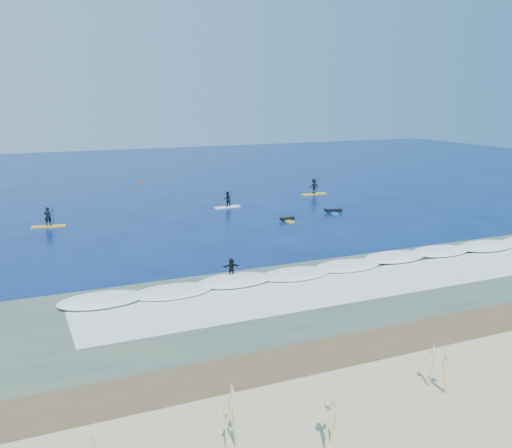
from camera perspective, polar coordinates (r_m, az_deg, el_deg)
name	(u,v)px	position (r m, az deg, el deg)	size (l,w,h in m)	color
ground	(271,236)	(46.13, 1.48, -1.23)	(160.00, 160.00, 0.00)	#031548
wet_sand_strip	(465,337)	(29.19, 20.16, -10.59)	(90.00, 5.00, 0.08)	brown
shallow_water	(372,289)	(34.52, 11.53, -6.37)	(90.00, 13.00, 0.01)	#394E41
breaking_wave	(336,270)	(37.67, 8.02, -4.60)	(40.00, 6.00, 0.30)	white
whitewater	(362,284)	(35.30, 10.59, -5.91)	(34.00, 5.00, 0.02)	silver
sup_paddler_left	(48,220)	(52.40, -20.07, 0.40)	(2.94, 1.19, 2.01)	gold
sup_paddler_center	(227,201)	(57.81, -2.90, 2.35)	(2.74, 0.91, 1.88)	white
sup_paddler_right	(314,187)	(65.65, 5.80, 3.68)	(3.11, 0.96, 2.15)	gold
prone_paddler_near	(287,219)	(51.76, 3.10, 0.47)	(1.55, 1.97, 0.41)	yellow
prone_paddler_far	(333,211)	(55.72, 7.70, 1.29)	(1.81, 2.38, 0.48)	#1766AC
wave_surfer	(231,269)	(35.25, -2.48, -4.50)	(1.72, 0.56, 1.22)	white
marker_buoy	(140,182)	(74.41, -11.55, 4.11)	(0.24, 0.24, 0.57)	#DA4313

